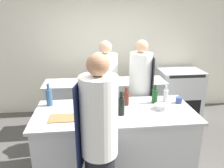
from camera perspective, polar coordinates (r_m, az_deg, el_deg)
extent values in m
cube|color=silver|center=(4.75, -2.35, 9.30)|extent=(8.00, 0.06, 2.80)
cube|color=silver|center=(3.08, 0.73, -15.15)|extent=(1.98, 0.86, 0.89)
cube|color=#B7BABC|center=(2.85, 0.77, -7.36)|extent=(2.06, 0.90, 0.04)
cube|color=silver|center=(4.19, -1.67, -5.63)|extent=(2.14, 0.54, 0.89)
cube|color=silver|center=(4.02, -1.73, 0.41)|extent=(2.23, 0.56, 0.04)
cube|color=silver|center=(4.95, 16.86, -1.98)|extent=(0.87, 0.75, 0.99)
cube|color=black|center=(4.72, 18.31, -6.04)|extent=(0.69, 0.01, 0.35)
cube|color=black|center=(4.49, 19.16, 1.85)|extent=(0.74, 0.01, 0.06)
cylinder|color=white|center=(2.03, -3.42, -8.52)|extent=(0.35, 0.35, 0.78)
cube|color=#19234C|center=(2.12, -8.30, -10.94)|extent=(0.08, 0.33, 0.89)
sphere|color=#9E7051|center=(1.87, -3.71, 5.03)|extent=(0.20, 0.20, 0.20)
cylinder|color=black|center=(3.76, 6.97, -9.36)|extent=(0.30, 0.30, 0.80)
cylinder|color=white|center=(3.48, 7.45, 2.02)|extent=(0.36, 0.36, 0.74)
cube|color=#2D2D33|center=(3.53, 10.33, 0.30)|extent=(0.06, 0.34, 0.85)
sphere|color=tan|center=(3.38, 7.78, 9.72)|extent=(0.20, 0.20, 0.20)
cylinder|color=black|center=(3.77, -1.53, -9.25)|extent=(0.32, 0.32, 0.79)
cylinder|color=white|center=(3.48, -1.64, 1.94)|extent=(0.38, 0.38, 0.73)
cube|color=navy|center=(3.45, -4.56, -0.12)|extent=(0.13, 0.34, 0.84)
sphere|color=tan|center=(3.38, -1.71, 9.55)|extent=(0.20, 0.20, 0.20)
cylinder|color=#2D5175|center=(3.08, -16.08, -3.46)|extent=(0.08, 0.08, 0.22)
cylinder|color=#2D5175|center=(3.03, -16.33, -0.73)|extent=(0.04, 0.04, 0.09)
cylinder|color=#19471E|center=(3.11, 11.10, -3.17)|extent=(0.08, 0.08, 0.19)
cylinder|color=#19471E|center=(3.06, 11.25, -0.88)|extent=(0.04, 0.04, 0.07)
cylinder|color=#5B2319|center=(2.99, 3.71, -3.83)|extent=(0.08, 0.08, 0.18)
cylinder|color=#5B2319|center=(2.94, 3.76, -1.54)|extent=(0.04, 0.04, 0.07)
cylinder|color=silver|center=(3.18, 13.82, -3.01)|extent=(0.06, 0.06, 0.17)
cylinder|color=silver|center=(3.14, 13.99, -0.94)|extent=(0.03, 0.03, 0.07)
cylinder|color=black|center=(2.70, 2.42, -5.93)|extent=(0.08, 0.08, 0.22)
cylinder|color=black|center=(2.64, 2.46, -2.94)|extent=(0.04, 0.04, 0.08)
cylinder|color=#B7BABC|center=(2.95, 12.64, -5.80)|extent=(0.17, 0.17, 0.06)
cylinder|color=white|center=(2.87, -5.86, -6.16)|extent=(0.21, 0.21, 0.07)
cylinder|color=#33477F|center=(3.20, 17.05, -4.04)|extent=(0.09, 0.09, 0.09)
cube|color=olive|center=(2.71, -11.94, -8.66)|extent=(0.40, 0.22, 0.01)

